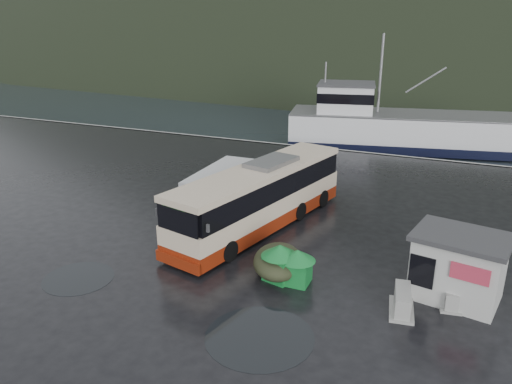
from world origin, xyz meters
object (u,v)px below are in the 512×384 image
at_px(white_van, 221,214).
at_px(ticket_kiosk, 453,297).
at_px(waste_bin_right, 297,283).
at_px(dome_tent, 278,273).
at_px(waste_bin_left, 279,279).
at_px(fishing_trawler, 409,134).
at_px(jersey_barrier_b, 401,311).
at_px(jersey_barrier_a, 449,304).
at_px(coach_bus, 260,227).

height_order(white_van, ticket_kiosk, ticket_kiosk).
height_order(white_van, waste_bin_right, white_van).
relative_size(waste_bin_right, dome_tent, 0.51).
relative_size(white_van, waste_bin_left, 3.90).
bearing_deg(ticket_kiosk, fishing_trawler, 111.49).
bearing_deg(jersey_barrier_b, dome_tent, 170.14).
bearing_deg(dome_tent, jersey_barrier_a, 2.38).
relative_size(waste_bin_left, jersey_barrier_b, 0.89).
height_order(jersey_barrier_b, fishing_trawler, fishing_trawler).
height_order(white_van, waste_bin_left, white_van).
relative_size(coach_bus, dome_tent, 4.11).
relative_size(waste_bin_left, ticket_kiosk, 0.46).
bearing_deg(ticket_kiosk, waste_bin_right, -156.48).
relative_size(white_van, jersey_barrier_b, 3.49).
xyz_separation_m(jersey_barrier_a, fishing_trawler, (-4.95, 29.49, 0.00)).
xyz_separation_m(waste_bin_left, waste_bin_right, (0.77, -0.01, 0.00)).
xyz_separation_m(waste_bin_right, jersey_barrier_a, (5.91, 0.71, 0.00)).
bearing_deg(jersey_barrier_a, fishing_trawler, 99.52).
bearing_deg(jersey_barrier_a, jersey_barrier_b, -143.44).
xyz_separation_m(coach_bus, ticket_kiosk, (9.67, -3.51, 0.00)).
distance_m(ticket_kiosk, fishing_trawler, 29.36).
bearing_deg(jersey_barrier_a, coach_bus, 156.75).
height_order(coach_bus, fishing_trawler, fishing_trawler).
distance_m(jersey_barrier_b, fishing_trawler, 30.88).
bearing_deg(coach_bus, waste_bin_left, -45.63).
height_order(waste_bin_right, fishing_trawler, fishing_trawler).
height_order(waste_bin_right, jersey_barrier_b, waste_bin_right).
height_order(waste_bin_left, dome_tent, waste_bin_left).
distance_m(waste_bin_right, fishing_trawler, 30.22).
xyz_separation_m(coach_bus, waste_bin_left, (2.85, -4.79, 0.00)).
relative_size(jersey_barrier_a, jersey_barrier_b, 0.86).
relative_size(dome_tent, ticket_kiosk, 0.86).
bearing_deg(dome_tent, fishing_trawler, 86.25).
bearing_deg(fishing_trawler, dome_tent, -104.92).
distance_m(dome_tent, jersey_barrier_a, 6.90).
height_order(coach_bus, waste_bin_right, coach_bus).
xyz_separation_m(coach_bus, dome_tent, (2.63, -4.38, 0.00)).
bearing_deg(dome_tent, waste_bin_right, -23.01).
distance_m(waste_bin_right, dome_tent, 1.08).
relative_size(dome_tent, jersey_barrier_a, 1.94).
distance_m(coach_bus, dome_tent, 5.11).
distance_m(white_van, jersey_barrier_b, 12.23).
distance_m(waste_bin_left, waste_bin_right, 0.77).
distance_m(coach_bus, fishing_trawler, 25.81).
xyz_separation_m(dome_tent, ticket_kiosk, (7.05, 0.87, 0.00)).
height_order(waste_bin_right, jersey_barrier_a, waste_bin_right).
height_order(white_van, jersey_barrier_b, white_van).
bearing_deg(jersey_barrier_a, waste_bin_right, -173.17).
bearing_deg(waste_bin_right, fishing_trawler, 88.18).
height_order(ticket_kiosk, fishing_trawler, fishing_trawler).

